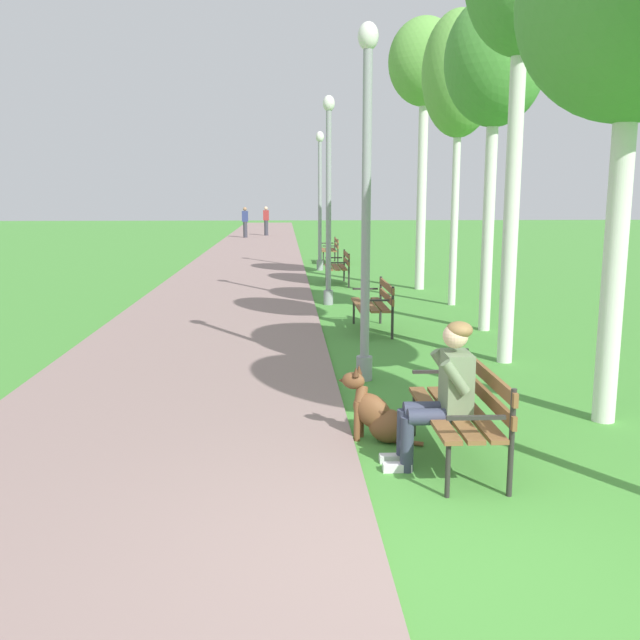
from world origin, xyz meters
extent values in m
plane|color=#478E38|center=(0.00, 0.00, 0.00)|extent=(120.00, 120.00, 0.00)
cube|color=gray|center=(-2.24, 24.00, 0.02)|extent=(3.78, 60.00, 0.04)
cube|color=brown|center=(0.27, 1.64, 0.45)|extent=(0.14, 1.50, 0.04)
cube|color=brown|center=(0.45, 1.64, 0.45)|extent=(0.14, 1.50, 0.04)
cube|color=brown|center=(0.62, 1.64, 0.45)|extent=(0.14, 1.50, 0.04)
cube|color=brown|center=(0.73, 1.64, 0.59)|extent=(0.04, 1.50, 0.11)
cube|color=brown|center=(0.73, 1.64, 0.77)|extent=(0.04, 1.50, 0.11)
cylinder|color=#2D2B28|center=(0.25, 2.33, 0.23)|extent=(0.04, 0.04, 0.45)
cylinder|color=#2D2B28|center=(0.73, 2.33, 0.43)|extent=(0.04, 0.04, 0.85)
cube|color=#2D2B28|center=(0.45, 2.33, 0.63)|extent=(0.45, 0.04, 0.03)
cylinder|color=#2D2B28|center=(0.25, 0.95, 0.23)|extent=(0.04, 0.04, 0.45)
cylinder|color=#2D2B28|center=(0.73, 0.95, 0.43)|extent=(0.04, 0.04, 0.85)
cube|color=#2D2B28|center=(0.45, 0.95, 0.63)|extent=(0.45, 0.04, 0.03)
cube|color=brown|center=(0.28, 7.54, 0.45)|extent=(0.14, 1.50, 0.04)
cube|color=brown|center=(0.46, 7.54, 0.45)|extent=(0.14, 1.50, 0.04)
cube|color=brown|center=(0.63, 7.54, 0.45)|extent=(0.14, 1.50, 0.04)
cube|color=brown|center=(0.74, 7.54, 0.59)|extent=(0.04, 1.50, 0.11)
cube|color=brown|center=(0.74, 7.54, 0.77)|extent=(0.04, 1.50, 0.11)
cylinder|color=#2D2B28|center=(0.26, 8.23, 0.23)|extent=(0.04, 0.04, 0.45)
cylinder|color=#2D2B28|center=(0.74, 8.23, 0.43)|extent=(0.04, 0.04, 0.85)
cube|color=#2D2B28|center=(0.46, 8.23, 0.63)|extent=(0.45, 0.04, 0.03)
cylinder|color=#2D2B28|center=(0.26, 6.85, 0.23)|extent=(0.04, 0.04, 0.45)
cylinder|color=#2D2B28|center=(0.74, 6.85, 0.43)|extent=(0.04, 0.04, 0.85)
cube|color=#2D2B28|center=(0.46, 6.85, 0.63)|extent=(0.45, 0.04, 0.03)
cube|color=brown|center=(0.16, 13.79, 0.45)|extent=(0.14, 1.50, 0.04)
cube|color=brown|center=(0.34, 13.79, 0.45)|extent=(0.14, 1.50, 0.04)
cube|color=brown|center=(0.51, 13.79, 0.45)|extent=(0.14, 1.50, 0.04)
cube|color=brown|center=(0.62, 13.79, 0.59)|extent=(0.04, 1.50, 0.11)
cube|color=brown|center=(0.62, 13.79, 0.77)|extent=(0.04, 1.50, 0.11)
cylinder|color=#2D2B28|center=(0.14, 14.48, 0.23)|extent=(0.04, 0.04, 0.45)
cylinder|color=#2D2B28|center=(0.62, 14.48, 0.43)|extent=(0.04, 0.04, 0.85)
cube|color=#2D2B28|center=(0.34, 14.48, 0.63)|extent=(0.45, 0.04, 0.03)
cylinder|color=#2D2B28|center=(0.14, 13.10, 0.23)|extent=(0.04, 0.04, 0.45)
cylinder|color=#2D2B28|center=(0.62, 13.10, 0.43)|extent=(0.04, 0.04, 0.85)
cube|color=#2D2B28|center=(0.34, 13.10, 0.63)|extent=(0.45, 0.04, 0.03)
cube|color=brown|center=(0.33, 19.50, 0.45)|extent=(0.14, 1.50, 0.04)
cube|color=brown|center=(0.50, 19.50, 0.45)|extent=(0.14, 1.50, 0.04)
cube|color=brown|center=(0.68, 19.50, 0.45)|extent=(0.14, 1.50, 0.04)
cube|color=brown|center=(0.78, 19.50, 0.59)|extent=(0.04, 1.50, 0.11)
cube|color=brown|center=(0.78, 19.50, 0.77)|extent=(0.04, 1.50, 0.11)
cylinder|color=#2D2B28|center=(0.30, 20.19, 0.23)|extent=(0.04, 0.04, 0.45)
cylinder|color=#2D2B28|center=(0.78, 20.19, 0.43)|extent=(0.04, 0.04, 0.85)
cube|color=#2D2B28|center=(0.50, 20.19, 0.63)|extent=(0.45, 0.04, 0.03)
cylinder|color=#2D2B28|center=(0.30, 18.81, 0.23)|extent=(0.04, 0.04, 0.45)
cylinder|color=#2D2B28|center=(0.78, 18.81, 0.43)|extent=(0.04, 0.04, 0.85)
cube|color=#2D2B28|center=(0.50, 18.81, 0.63)|extent=(0.45, 0.04, 0.03)
cylinder|color=#33384C|center=(0.24, 1.67, 0.47)|extent=(0.42, 0.14, 0.14)
cylinder|color=#33384C|center=(0.03, 1.67, 0.24)|extent=(0.11, 0.11, 0.47)
cube|color=silver|center=(-0.05, 1.67, 0.04)|extent=(0.24, 0.09, 0.07)
cylinder|color=#33384C|center=(0.24, 1.47, 0.47)|extent=(0.42, 0.14, 0.14)
cylinder|color=#33384C|center=(0.03, 1.47, 0.24)|extent=(0.11, 0.11, 0.47)
cube|color=silver|center=(-0.05, 1.47, 0.04)|extent=(0.24, 0.09, 0.07)
cube|color=#6B7F5B|center=(0.45, 1.57, 0.73)|extent=(0.22, 0.36, 0.52)
cylinder|color=#6B7F5B|center=(0.39, 1.77, 0.83)|extent=(0.25, 0.09, 0.30)
cylinder|color=#6B7F5B|center=(0.39, 1.37, 0.83)|extent=(0.25, 0.09, 0.30)
sphere|color=beige|center=(0.43, 1.57, 1.13)|extent=(0.21, 0.21, 0.21)
ellipsoid|color=olive|center=(0.46, 1.57, 1.18)|extent=(0.22, 0.23, 0.14)
ellipsoid|color=brown|center=(-0.03, 2.16, 0.16)|extent=(0.44, 0.40, 0.32)
ellipsoid|color=brown|center=(-0.17, 2.22, 0.29)|extent=(0.55, 0.41, 0.48)
ellipsoid|color=#4C2D19|center=(-0.12, 2.20, 0.32)|extent=(0.40, 0.32, 0.27)
cylinder|color=brown|center=(-0.26, 2.33, 0.19)|extent=(0.06, 0.06, 0.38)
cylinder|color=brown|center=(-0.31, 2.22, 0.19)|extent=(0.06, 0.06, 0.38)
cylinder|color=brown|center=(-0.27, 2.27, 0.43)|extent=(0.17, 0.20, 0.19)
ellipsoid|color=brown|center=(-0.34, 2.30, 0.56)|extent=(0.26, 0.22, 0.16)
cone|color=#4C2D19|center=(-0.43, 2.34, 0.55)|extent=(0.13, 0.12, 0.09)
cone|color=#4C2D19|center=(-0.29, 2.33, 0.66)|extent=(0.06, 0.06, 0.09)
cone|color=#4C2D19|center=(-0.32, 2.24, 0.66)|extent=(0.06, 0.06, 0.09)
cylinder|color=brown|center=(0.15, 2.08, 0.03)|extent=(0.27, 0.15, 0.04)
cylinder|color=gray|center=(0.01, 4.40, 0.15)|extent=(0.20, 0.20, 0.30)
cylinder|color=gray|center=(0.01, 4.40, 1.97)|extent=(0.11, 0.11, 3.95)
ellipsoid|color=silver|center=(0.01, 4.40, 4.07)|extent=(0.24, 0.24, 0.32)
cylinder|color=gray|center=(-0.06, 10.47, 0.15)|extent=(0.20, 0.20, 0.30)
cylinder|color=gray|center=(-0.06, 10.47, 1.98)|extent=(0.11, 0.11, 3.96)
ellipsoid|color=silver|center=(-0.06, 10.47, 4.08)|extent=(0.24, 0.24, 0.32)
cylinder|color=gray|center=(0.11, 17.25, 0.15)|extent=(0.20, 0.20, 0.30)
cylinder|color=gray|center=(0.11, 17.25, 1.93)|extent=(0.11, 0.11, 3.86)
ellipsoid|color=silver|center=(0.11, 17.25, 3.98)|extent=(0.24, 0.24, 0.32)
cylinder|color=silver|center=(2.26, 2.67, 1.69)|extent=(0.23, 0.23, 3.38)
cylinder|color=silver|center=(2.05, 5.23, 2.21)|extent=(0.20, 0.20, 4.42)
cylinder|color=silver|center=(2.42, 7.52, 1.88)|extent=(0.19, 0.19, 3.77)
ellipsoid|color=#4C933D|center=(2.42, 7.52, 4.39)|extent=(1.63, 1.52, 2.06)
cylinder|color=silver|center=(2.53, 10.30, 1.95)|extent=(0.15, 0.15, 3.90)
ellipsoid|color=#66A847|center=(2.53, 10.30, 4.64)|extent=(1.49, 1.47, 2.47)
cylinder|color=silver|center=(2.33, 12.80, 2.36)|extent=(0.22, 0.22, 4.72)
ellipsoid|color=#66A847|center=(2.33, 12.80, 5.32)|extent=(1.71, 1.45, 2.02)
cylinder|color=#383842|center=(-3.05, 33.51, 0.44)|extent=(0.22, 0.22, 0.88)
cube|color=navy|center=(-3.05, 33.51, 1.16)|extent=(0.32, 0.20, 0.56)
sphere|color=#A37556|center=(-3.05, 33.51, 1.55)|extent=(0.20, 0.20, 0.20)
cylinder|color=#383842|center=(-1.98, 35.41, 0.44)|extent=(0.22, 0.22, 0.88)
cube|color=maroon|center=(-1.98, 35.41, 1.16)|extent=(0.32, 0.20, 0.56)
sphere|color=beige|center=(-1.98, 35.41, 1.55)|extent=(0.20, 0.20, 0.20)
camera|label=1|loc=(-0.98, -3.98, 2.27)|focal=39.05mm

